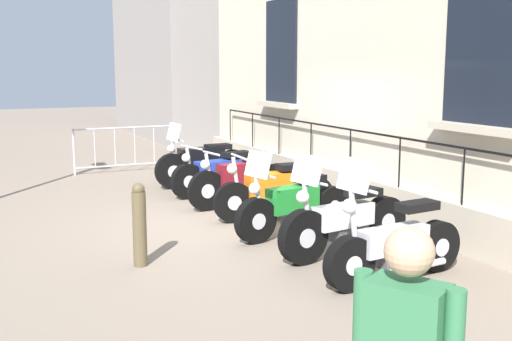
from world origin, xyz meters
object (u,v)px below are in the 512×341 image
motorcycle_green (294,206)px  bollard (139,224)px  motorcycle_orange (274,192)px  motorcycle_white (345,223)px  motorcycle_black (203,163)px  motorcycle_maroon (242,181)px  crowd_barrier (125,147)px  motorcycle_silver (394,246)px  motorcycle_blue (222,173)px

motorcycle_green → bollard: motorcycle_green is taller
motorcycle_orange → motorcycle_green: 1.02m
motorcycle_white → bollard: (2.51, -0.65, 0.09)m
motorcycle_black → motorcycle_maroon: size_ratio=0.97×
crowd_barrier → bollard: size_ratio=2.29×
bollard → crowd_barrier: bearing=-101.5°
motorcycle_silver → crowd_barrier: bearing=-83.2°
motorcycle_blue → motorcycle_orange: 2.19m
motorcycle_maroon → bollard: bearing=46.2°
motorcycle_white → motorcycle_silver: size_ratio=1.07×
motorcycle_orange → motorcycle_black: bearing=-88.4°
motorcycle_maroon → motorcycle_orange: motorcycle_orange is taller
motorcycle_maroon → motorcycle_silver: size_ratio=1.08×
motorcycle_maroon → motorcycle_orange: size_ratio=1.02×
motorcycle_blue → bollard: bollard is taller
motorcycle_blue → motorcycle_silver: 5.40m
motorcycle_blue → bollard: size_ratio=2.09×
motorcycle_silver → motorcycle_orange: bearing=-91.3°
motorcycle_maroon → motorcycle_silver: bearing=90.4°
crowd_barrier → motorcycle_blue: bearing=107.8°
motorcycle_black → motorcycle_maroon: bearing=89.6°
motorcycle_silver → motorcycle_maroon: bearing=-89.6°
motorcycle_orange → motorcycle_silver: motorcycle_silver is taller
motorcycle_blue → bollard: (2.51, 3.66, 0.10)m
motorcycle_black → motorcycle_white: bearing=90.6°
crowd_barrier → motorcycle_maroon: bearing=102.8°
motorcycle_orange → bollard: 2.95m
motorcycle_black → motorcycle_green: (0.09, 4.13, -0.04)m
motorcycle_maroon → motorcycle_black: bearing=-90.4°
motorcycle_maroon → crowd_barrier: 4.60m
motorcycle_blue → motorcycle_maroon: size_ratio=1.03×
motorcycle_maroon → bollard: bollard is taller
motorcycle_blue → bollard: bearing=55.6°
motorcycle_orange → crowd_barrier: size_ratio=0.87×
motorcycle_maroon → bollard: 3.53m
motorcycle_blue → motorcycle_silver: bearing=89.6°
motorcycle_orange → bollard: size_ratio=2.00×
motorcycle_white → motorcycle_silver: bearing=88.1°
motorcycle_black → motorcycle_orange: 3.12m
motorcycle_white → crowd_barrier: bearing=-82.0°
motorcycle_orange → motorcycle_green: bearing=79.7°
motorcycle_black → motorcycle_orange: (-0.09, 3.12, -0.02)m
motorcycle_white → motorcycle_blue: bearing=-90.0°
motorcycle_white → motorcycle_silver: motorcycle_silver is taller
motorcycle_white → bollard: bearing=-14.5°
motorcycle_black → motorcycle_silver: 6.33m
motorcycle_black → motorcycle_orange: motorcycle_black is taller
motorcycle_silver → bollard: motorcycle_silver is taller
motorcycle_blue → motorcycle_green: 3.20m
motorcycle_white → bollard: 2.60m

